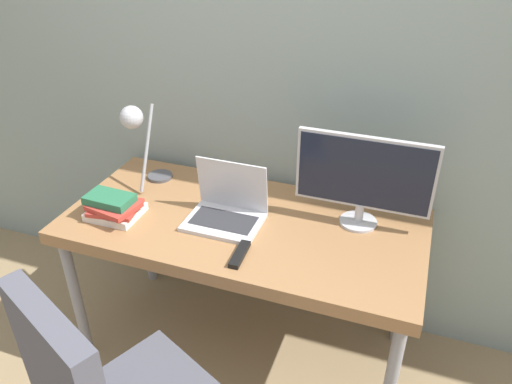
% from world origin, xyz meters
% --- Properties ---
extents(wall_back, '(8.00, 0.05, 2.60)m').
position_xyz_m(wall_back, '(0.00, 0.81, 1.30)').
color(wall_back, gray).
rests_on(wall_back, ground_plane).
extents(desk, '(1.55, 0.74, 0.77)m').
position_xyz_m(desk, '(0.00, 0.37, 0.71)').
color(desk, '#996B42').
rests_on(desk, ground_plane).
extents(laptop, '(0.32, 0.24, 0.25)m').
position_xyz_m(laptop, '(-0.07, 0.36, 0.82)').
color(laptop, silver).
rests_on(laptop, desk).
extents(monitor, '(0.56, 0.16, 0.40)m').
position_xyz_m(monitor, '(0.47, 0.53, 1.00)').
color(monitor, '#B7B7BC').
rests_on(monitor, desk).
extents(desk_lamp, '(0.12, 0.29, 0.44)m').
position_xyz_m(desk_lamp, '(-0.53, 0.45, 1.08)').
color(desk_lamp, '#4C4C51').
rests_on(desk_lamp, desk).
extents(book_stack, '(0.23, 0.21, 0.11)m').
position_xyz_m(book_stack, '(-0.54, 0.21, 0.82)').
color(book_stack, silver).
rests_on(book_stack, desk).
extents(tv_remote, '(0.05, 0.17, 0.02)m').
position_xyz_m(tv_remote, '(0.08, 0.14, 0.78)').
color(tv_remote, black).
rests_on(tv_remote, desk).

